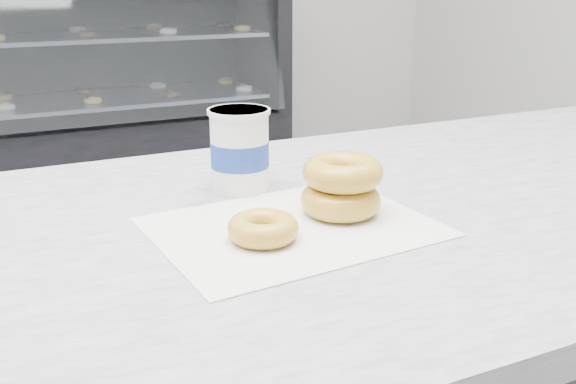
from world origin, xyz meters
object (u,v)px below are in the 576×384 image
at_px(donut_single, 263,228).
at_px(donut_stack, 342,186).
at_px(display_case, 49,120).
at_px(coffee_cup, 240,149).

distance_m(donut_single, donut_stack, 0.14).
height_order(display_case, donut_stack, display_case).
relative_size(display_case, coffee_cup, 19.84).
xyz_separation_m(display_case, donut_stack, (0.15, -2.74, 0.45)).
xyz_separation_m(donut_single, donut_stack, (0.13, 0.04, 0.02)).
bearing_deg(donut_single, donut_stack, 17.39).
relative_size(donut_single, donut_stack, 0.72).
relative_size(display_case, donut_single, 27.89).
bearing_deg(donut_single, display_case, 90.43).
bearing_deg(display_case, coffee_cup, -88.55).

